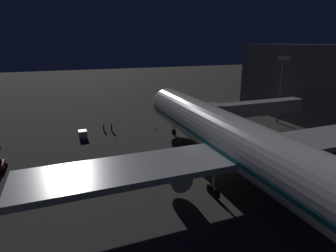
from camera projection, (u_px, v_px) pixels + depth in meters
name	position (u px, v px, depth m)	size (l,w,h in m)	color
ground_plane	(213.00, 166.00, 41.21)	(320.00, 320.00, 0.00)	#383533
airliner_at_gate	(249.00, 150.00, 32.50)	(51.54, 61.19, 20.73)	silver
jet_bridge	(246.00, 109.00, 51.52)	(21.87, 3.40, 7.25)	#9E9E99
apron_floodlight_mast	(281.00, 84.00, 61.07)	(2.90, 0.50, 14.77)	#59595E
baggage_container_near_belt	(83.00, 134.00, 53.21)	(1.54, 1.75, 1.48)	#B7BABF
ground_crew_by_belt_loader	(112.00, 126.00, 57.30)	(0.40, 0.40, 1.90)	black
ground_crew_marshaller_fwd	(104.00, 126.00, 57.59)	(0.40, 0.40, 1.69)	black
traffic_cone_nose_port	(174.00, 125.00, 60.60)	(0.36, 0.36, 0.55)	orange
traffic_cone_nose_starboard	(155.00, 127.00, 59.09)	(0.36, 0.36, 0.55)	orange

